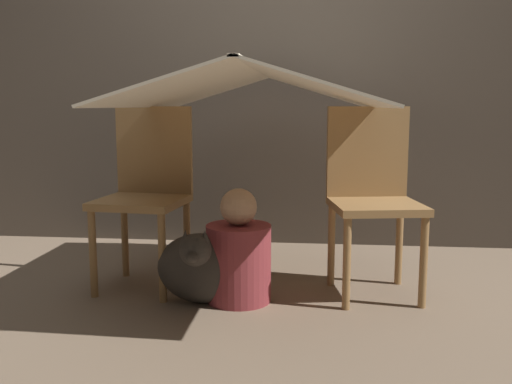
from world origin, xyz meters
name	(u,v)px	position (x,y,z in m)	size (l,w,h in m)	color
ground_plane	(253,301)	(0.00, 0.00, 0.00)	(8.80, 8.80, 0.00)	#7A6651
wall_back	(273,52)	(0.00, 1.19, 1.25)	(7.00, 0.05, 2.50)	#4C4238
chair_left	(147,188)	(-0.56, 0.21, 0.50)	(0.45, 0.45, 0.91)	olive
chair_right	(372,191)	(0.56, 0.21, 0.50)	(0.47, 0.47, 0.91)	olive
sheet_canopy	(256,87)	(0.00, 0.13, 0.99)	(1.15, 1.50, 0.18)	silver
person_front	(239,256)	(-0.07, 0.00, 0.22)	(0.30, 0.30, 0.53)	maroon
dog	(202,266)	(-0.23, -0.07, 0.18)	(0.43, 0.35, 0.38)	#332D28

